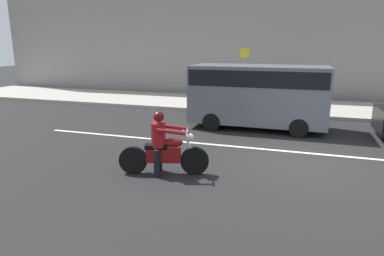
{
  "coord_description": "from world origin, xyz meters",
  "views": [
    {
      "loc": [
        -0.32,
        -8.91,
        3.06
      ],
      "look_at": [
        -2.94,
        -0.73,
        0.91
      ],
      "focal_mm": 31.58,
      "sensor_mm": 36.0,
      "label": 1
    }
  ],
  "objects_px": {
    "motorcycle_with_rider_crimson": "(163,149)",
    "pedestrian_bystander": "(275,84)",
    "parked_van_slate_gray": "(258,92)",
    "street_sign_post": "(244,70)"
  },
  "relations": [
    {
      "from": "parked_van_slate_gray",
      "to": "street_sign_post",
      "type": "relative_size",
      "value": 1.78
    },
    {
      "from": "parked_van_slate_gray",
      "to": "street_sign_post",
      "type": "distance_m",
      "value": 5.01
    },
    {
      "from": "street_sign_post",
      "to": "pedestrian_bystander",
      "type": "xyz_separation_m",
      "value": [
        1.55,
        0.28,
        -0.69
      ]
    },
    {
      "from": "motorcycle_with_rider_crimson",
      "to": "street_sign_post",
      "type": "distance_m",
      "value": 10.19
    },
    {
      "from": "motorcycle_with_rider_crimson",
      "to": "pedestrian_bystander",
      "type": "height_order",
      "value": "pedestrian_bystander"
    },
    {
      "from": "motorcycle_with_rider_crimson",
      "to": "parked_van_slate_gray",
      "type": "distance_m",
      "value": 5.57
    },
    {
      "from": "street_sign_post",
      "to": "pedestrian_bystander",
      "type": "height_order",
      "value": "street_sign_post"
    },
    {
      "from": "parked_van_slate_gray",
      "to": "pedestrian_bystander",
      "type": "distance_m",
      "value": 5.11
    },
    {
      "from": "motorcycle_with_rider_crimson",
      "to": "parked_van_slate_gray",
      "type": "bearing_deg",
      "value": 73.68
    },
    {
      "from": "street_sign_post",
      "to": "motorcycle_with_rider_crimson",
      "type": "bearing_deg",
      "value": -91.41
    }
  ]
}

